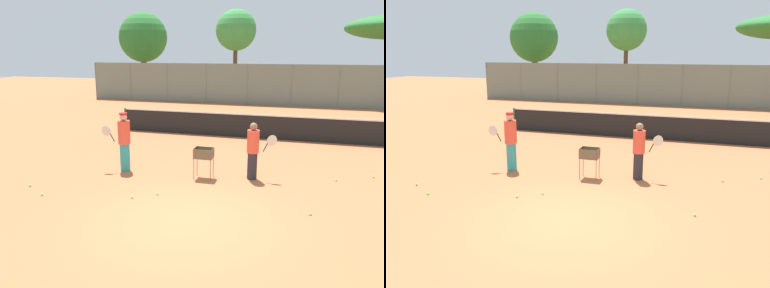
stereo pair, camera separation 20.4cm
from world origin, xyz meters
TOP-DOWN VIEW (x-y plane):
  - ground_plane at (0.00, 0.00)m, footprint 80.00×80.00m
  - tennis_net at (0.00, 8.77)m, footprint 11.73×0.10m
  - back_fence at (-0.00, 19.39)m, footprint 27.51×0.08m
  - tree_2 at (-2.88, 21.73)m, footprint 3.06×3.06m
  - tree_3 at (-11.54, 24.04)m, footprint 4.26×4.26m
  - player_white_outfit at (1.08, 3.31)m, footprint 0.91×0.36m
  - player_red_cap at (-2.96, 2.98)m, footprint 0.93×0.41m
  - ball_cart at (-0.33, 2.97)m, footprint 0.56×0.41m
  - tennis_ball_0 at (-1.16, 1.28)m, footprint 0.07×0.07m
  - tennis_ball_1 at (-1.71, 0.87)m, footprint 0.07×0.07m
  - tennis_ball_2 at (-4.08, 0.33)m, footprint 0.07×0.07m
  - tennis_ball_3 at (-4.86, 0.82)m, footprint 0.07×0.07m
  - tennis_ball_4 at (3.50, 3.83)m, footprint 0.07×0.07m
  - tennis_ball_5 at (4.60, 4.45)m, footprint 0.07×0.07m
  - tennis_ball_6 at (2.75, 1.12)m, footprint 0.07×0.07m

SIDE VIEW (x-z plane):
  - ground_plane at x=0.00m, z-range 0.00..0.00m
  - tennis_ball_0 at x=-1.16m, z-range 0.00..0.07m
  - tennis_ball_1 at x=-1.71m, z-range 0.00..0.07m
  - tennis_ball_2 at x=-4.08m, z-range 0.00..0.07m
  - tennis_ball_3 at x=-4.86m, z-range 0.00..0.07m
  - tennis_ball_4 at x=3.50m, z-range 0.00..0.07m
  - tennis_ball_5 at x=4.60m, z-range 0.00..0.07m
  - tennis_ball_6 at x=2.75m, z-range 0.00..0.07m
  - tennis_net at x=0.00m, z-range 0.02..1.09m
  - ball_cart at x=-0.33m, z-range 0.23..1.16m
  - player_white_outfit at x=1.08m, z-range 0.02..1.74m
  - player_red_cap at x=-2.96m, z-range 0.03..1.90m
  - back_fence at x=0.00m, z-range 0.00..2.87m
  - tree_3 at x=-11.54m, z-range 1.35..8.39m
  - tree_2 at x=-2.88m, z-range 1.83..8.64m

